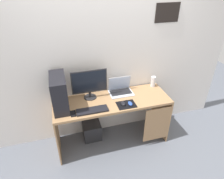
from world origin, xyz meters
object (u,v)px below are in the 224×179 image
Objects in this scene: pc_tower at (59,93)px; subwoofer at (92,130)px; laptop at (120,90)px; mouse_right at (130,104)px; speaker at (153,82)px; cell_phone at (73,114)px; mouse_left at (123,104)px; keyboard at (92,110)px; monitor at (89,84)px.

subwoofer is at bearing 16.80° from pc_tower.
mouse_right is at bearing -85.38° from laptop.
cell_phone is at bearing -164.31° from speaker.
mouse_right is at bearing -12.57° from pc_tower.
mouse_left is 0.35× the size of subwoofer.
subwoofer is (-0.51, 0.33, -0.66)m from mouse_right.
mouse_right is 0.74× the size of cell_phone.
laptop reaches higher than mouse_right.
mouse_right is (0.53, -0.01, 0.01)m from keyboard.
monitor reaches higher than keyboard.
monitor is 5.22× the size of mouse_left.
subwoofer is at bearing -177.29° from laptop.
monitor is 0.63m from mouse_right.
monitor reaches higher than laptop.
mouse_right is 0.35× the size of subwoofer.
laptop is 1.28× the size of subwoofer.
monitor is 0.87m from subwoofer.
monitor is 1.41× the size of laptop.
pc_tower is 3.58× the size of cell_phone.
laptop is at bearing 2.96° from monitor.
mouse_right reaches higher than subwoofer.
laptop is at bearing 34.43° from keyboard.
monitor is 1.19× the size of keyboard.
mouse_right is (0.03, -0.35, -0.03)m from laptop.
pc_tower is at bearing 167.43° from mouse_right.
mouse_right reaches higher than keyboard.
cell_phone is at bearing 178.06° from keyboard.
laptop is at bearing 2.71° from subwoofer.
speaker is 1.26m from subwoofer.
mouse_left is (0.40, -0.30, -0.22)m from monitor.
subwoofer is (0.27, 0.31, -0.64)m from cell_phone.
keyboard is at bearing -96.12° from monitor.
cell_phone is at bearing -54.95° from pc_tower.
monitor reaches higher than subwoofer.
pc_tower is 0.92m from laptop.
speaker is at bearing 19.58° from keyboard.
mouse_left is (0.82, -0.18, -0.21)m from pc_tower.
monitor reaches higher than speaker.
mouse_left is at bearing 0.96° from cell_phone.
cell_phone is at bearing -179.04° from mouse_left.
keyboard is (-0.03, -0.32, -0.23)m from monitor.
pc_tower reaches higher than speaker.
cell_phone is (-0.29, -0.31, -0.23)m from monitor.
monitor is (0.42, 0.12, 0.00)m from pc_tower.
monitor is at bearing 47.60° from cell_phone.
subwoofer is at bearing -177.03° from speaker.
subwoofer is at bearing 147.25° from mouse_right.
laptop is 0.35m from mouse_right.
keyboard is at bearing -177.38° from mouse_left.
mouse_left is 0.84m from subwoofer.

